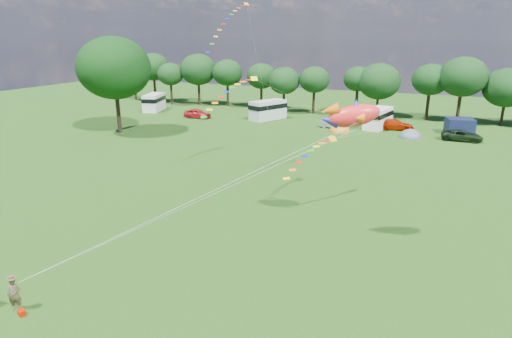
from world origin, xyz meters
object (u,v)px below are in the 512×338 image
at_px(car_c, 395,125).
at_px(campervan_c, 378,117).
at_px(car_b, 334,124).
at_px(kite_flyer, 14,294).
at_px(big_tree, 114,68).
at_px(fish_kite, 349,116).
at_px(tent_orange, 340,131).
at_px(car_a, 197,113).
at_px(campervan_a, 154,102).
at_px(tent_greyblue, 410,137).
at_px(car_d, 462,136).
at_px(campervan_b, 268,109).

height_order(car_c, campervan_c, campervan_c).
height_order(car_b, kite_flyer, kite_flyer).
height_order(big_tree, car_c, big_tree).
relative_size(kite_flyer, fish_kite, 0.44).
xyz_separation_m(tent_orange, kite_flyer, (-5.31, -48.38, 0.86)).
bearing_deg(big_tree, car_a, 73.03).
distance_m(car_b, campervan_a, 34.42).
bearing_deg(tent_greyblue, campervan_c, 137.75).
relative_size(tent_greyblue, kite_flyer, 1.85).
relative_size(tent_orange, fish_kite, 0.83).
relative_size(car_c, car_d, 0.98).
xyz_separation_m(big_tree, car_a, (4.31, 14.12, -8.23)).
distance_m(car_b, car_c, 8.91).
bearing_deg(fish_kite, campervan_a, 119.37).
relative_size(car_d, tent_greyblue, 1.58).
xyz_separation_m(big_tree, campervan_c, (33.29, 18.06, -7.42)).
distance_m(campervan_c, tent_greyblue, 7.02).
xyz_separation_m(car_c, kite_flyer, (-12.50, -52.78, 0.13)).
distance_m(big_tree, tent_greyblue, 41.64).
distance_m(campervan_b, fish_kite, 44.34).
bearing_deg(tent_greyblue, car_a, 178.90).
relative_size(campervan_a, campervan_b, 0.97).
height_order(car_c, campervan_a, campervan_a).
bearing_deg(car_a, campervan_c, -84.28).
relative_size(campervan_b, fish_kite, 1.72).
xyz_separation_m(car_c, campervan_b, (-20.27, 0.13, 0.91)).
bearing_deg(big_tree, car_c, 26.35).
relative_size(campervan_c, tent_greyblue, 1.98).
relative_size(car_d, tent_orange, 1.55).
distance_m(car_d, tent_orange, 16.08).
bearing_deg(campervan_b, tent_orange, -84.44).
relative_size(big_tree, kite_flyer, 7.50).
bearing_deg(tent_greyblue, car_b, 170.72).
distance_m(car_d, campervan_c, 12.12).
bearing_deg(car_c, kite_flyer, 159.49).
relative_size(car_a, campervan_b, 0.69).
height_order(car_d, campervan_a, campervan_a).
bearing_deg(car_b, fish_kite, -162.66).
bearing_deg(car_a, car_c, -85.45).
bearing_deg(car_a, campervan_a, 70.69).
relative_size(campervan_c, kite_flyer, 3.65).
bearing_deg(car_a, campervan_b, -73.56).
height_order(car_a, fish_kite, fish_kite).
xyz_separation_m(tent_orange, fish_kite, (7.97, -33.89, 8.47)).
bearing_deg(campervan_b, tent_greyblue, -76.32).
bearing_deg(fish_kite, car_b, 85.17).
bearing_deg(big_tree, car_d, 17.49).
relative_size(campervan_b, kite_flyer, 3.88).
height_order(car_b, car_c, car_c).
relative_size(car_c, campervan_b, 0.74).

